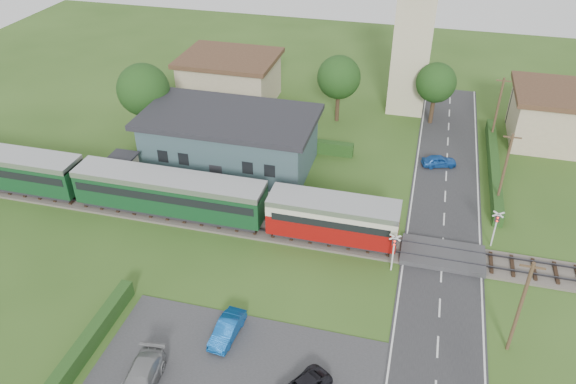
% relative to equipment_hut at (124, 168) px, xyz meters
% --- Properties ---
extents(ground, '(120.00, 120.00, 0.00)m').
position_rel_equipment_hut_xyz_m(ground, '(18.00, -5.20, -1.75)').
color(ground, '#2D4C19').
extents(railway_track, '(76.00, 3.20, 0.49)m').
position_rel_equipment_hut_xyz_m(railway_track, '(18.00, -3.20, -1.64)').
color(railway_track, '#4C443D').
rests_on(railway_track, ground).
extents(road, '(6.00, 70.00, 0.05)m').
position_rel_equipment_hut_xyz_m(road, '(28.00, -5.20, -1.72)').
color(road, '#28282B').
rests_on(road, ground).
extents(car_park, '(17.00, 9.00, 0.08)m').
position_rel_equipment_hut_xyz_m(car_park, '(16.50, -17.20, -1.71)').
color(car_park, '#333335').
rests_on(car_park, ground).
extents(crossing_deck, '(6.20, 3.40, 0.45)m').
position_rel_equipment_hut_xyz_m(crossing_deck, '(28.00, -3.20, -1.52)').
color(crossing_deck, '#333335').
rests_on(crossing_deck, ground).
extents(platform, '(30.00, 3.00, 0.45)m').
position_rel_equipment_hut_xyz_m(platform, '(8.00, 0.00, -1.52)').
color(platform, gray).
rests_on(platform, ground).
extents(equipment_hut, '(2.30, 2.30, 2.55)m').
position_rel_equipment_hut_xyz_m(equipment_hut, '(0.00, 0.00, 0.00)').
color(equipment_hut, beige).
rests_on(equipment_hut, platform).
extents(station_building, '(16.00, 9.00, 5.30)m').
position_rel_equipment_hut_xyz_m(station_building, '(8.00, 5.79, 0.95)').
color(station_building, '#375355').
rests_on(station_building, ground).
extents(train, '(43.20, 2.90, 3.40)m').
position_rel_equipment_hut_xyz_m(train, '(2.74, -3.20, 0.43)').
color(train, '#232328').
rests_on(train, ground).
extents(church_tower, '(6.00, 6.00, 17.60)m').
position_rel_equipment_hut_xyz_m(church_tower, '(23.00, 22.80, 8.48)').
color(church_tower, beige).
rests_on(church_tower, ground).
extents(house_west, '(10.80, 8.80, 5.50)m').
position_rel_equipment_hut_xyz_m(house_west, '(3.00, 19.80, 1.04)').
color(house_west, tan).
rests_on(house_west, ground).
extents(house_east, '(8.80, 8.80, 5.50)m').
position_rel_equipment_hut_xyz_m(house_east, '(38.00, 18.80, 1.05)').
color(house_east, tan).
rests_on(house_east, ground).
extents(hedge_carpark, '(0.80, 9.00, 1.20)m').
position_rel_equipment_hut_xyz_m(hedge_carpark, '(7.00, -17.20, -1.15)').
color(hedge_carpark, '#193814').
rests_on(hedge_carpark, ground).
extents(hedge_roadside, '(0.80, 18.00, 1.20)m').
position_rel_equipment_hut_xyz_m(hedge_roadside, '(32.20, 10.80, -1.15)').
color(hedge_roadside, '#193814').
rests_on(hedge_roadside, ground).
extents(hedge_station, '(22.00, 0.80, 1.30)m').
position_rel_equipment_hut_xyz_m(hedge_station, '(8.00, 10.30, -1.10)').
color(hedge_station, '#193814').
rests_on(hedge_station, ground).
extents(tree_a, '(5.20, 5.20, 8.00)m').
position_rel_equipment_hut_xyz_m(tree_a, '(-2.00, 8.80, 3.63)').
color(tree_a, '#332316').
rests_on(tree_a, ground).
extents(tree_b, '(4.60, 4.60, 7.34)m').
position_rel_equipment_hut_xyz_m(tree_b, '(16.00, 17.80, 3.27)').
color(tree_b, '#332316').
rests_on(tree_b, ground).
extents(tree_c, '(4.20, 4.20, 6.78)m').
position_rel_equipment_hut_xyz_m(tree_c, '(26.00, 19.80, 2.91)').
color(tree_c, '#332316').
rests_on(tree_c, ground).
extents(utility_pole_b, '(1.40, 0.22, 7.00)m').
position_rel_equipment_hut_xyz_m(utility_pole_b, '(32.20, -11.20, 1.88)').
color(utility_pole_b, '#473321').
rests_on(utility_pole_b, ground).
extents(utility_pole_c, '(1.40, 0.22, 7.00)m').
position_rel_equipment_hut_xyz_m(utility_pole_c, '(32.20, 4.80, 1.88)').
color(utility_pole_c, '#473321').
rests_on(utility_pole_c, ground).
extents(utility_pole_d, '(1.40, 0.22, 7.00)m').
position_rel_equipment_hut_xyz_m(utility_pole_d, '(32.20, 16.80, 1.88)').
color(utility_pole_d, '#473321').
rests_on(utility_pole_d, ground).
extents(crossing_signal_near, '(0.84, 0.28, 3.28)m').
position_rel_equipment_hut_xyz_m(crossing_signal_near, '(24.40, -5.61, 0.39)').
color(crossing_signal_near, silver).
rests_on(crossing_signal_near, ground).
extents(crossing_signal_far, '(0.84, 0.28, 3.28)m').
position_rel_equipment_hut_xyz_m(crossing_signal_far, '(31.60, -0.81, 0.39)').
color(crossing_signal_far, silver).
rests_on(crossing_signal_far, ground).
extents(streetlamp_west, '(0.30, 0.30, 5.15)m').
position_rel_equipment_hut_xyz_m(streetlamp_west, '(-4.00, 14.80, 1.29)').
color(streetlamp_west, '#3F3F47').
rests_on(streetlamp_west, ground).
extents(streetlamp_east, '(0.30, 0.30, 5.15)m').
position_rel_equipment_hut_xyz_m(streetlamp_east, '(34.00, 21.80, 1.29)').
color(streetlamp_east, '#3F3F47').
rests_on(streetlamp_east, ground).
extents(car_on_road, '(3.49, 2.25, 1.11)m').
position_rel_equipment_hut_xyz_m(car_on_road, '(27.22, 10.49, -1.14)').
color(car_on_road, '#184FA4').
rests_on(car_on_road, road).
extents(car_park_blue, '(1.54, 3.64, 1.17)m').
position_rel_equipment_hut_xyz_m(car_park_blue, '(14.98, -14.70, -1.08)').
color(car_park_blue, '#0B4796').
rests_on(car_park_blue, car_park).
extents(car_park_silver, '(2.37, 4.81, 1.34)m').
position_rel_equipment_hut_xyz_m(car_park_silver, '(11.52, -19.70, -1.00)').
color(car_park_silver, gray).
rests_on(car_park_silver, car_park).
extents(pedestrian_near, '(0.59, 0.44, 1.48)m').
position_rel_equipment_hut_xyz_m(pedestrian_near, '(16.43, -0.11, -0.56)').
color(pedestrian_near, gray).
rests_on(pedestrian_near, platform).
extents(pedestrian_far, '(0.96, 1.07, 1.82)m').
position_rel_equipment_hut_xyz_m(pedestrian_far, '(2.26, 0.29, -0.39)').
color(pedestrian_far, gray).
rests_on(pedestrian_far, platform).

